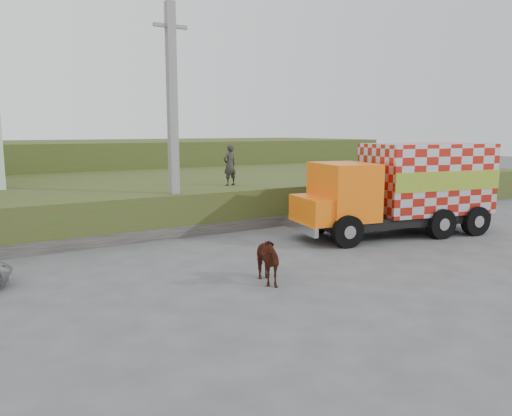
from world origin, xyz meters
TOP-DOWN VIEW (x-y plane):
  - ground at (0.00, 0.00)m, footprint 120.00×120.00m
  - embankment at (0.00, 10.00)m, footprint 40.00×12.00m
  - embankment_far at (0.00, 22.00)m, footprint 40.00×12.00m
  - retaining_strip at (-2.00, 4.20)m, footprint 16.00×0.50m
  - utility_pole at (-1.00, 4.60)m, footprint 1.20×0.30m
  - cargo_truck at (6.07, 0.48)m, footprint 7.59×3.64m
  - cow at (-1.32, -1.85)m, footprint 0.93×1.53m
  - pedestrian at (1.92, 5.88)m, footprint 0.68×0.52m

SIDE VIEW (x-z plane):
  - ground at x=0.00m, z-range 0.00..0.00m
  - retaining_strip at x=-2.00m, z-range 0.00..0.40m
  - cow at x=-1.32m, z-range 0.00..1.21m
  - embankment at x=0.00m, z-range 0.00..1.50m
  - embankment_far at x=0.00m, z-range 0.00..3.00m
  - cargo_truck at x=6.07m, z-range 0.05..3.30m
  - pedestrian at x=1.92m, z-range 1.50..3.17m
  - utility_pole at x=-1.00m, z-range 0.08..8.07m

